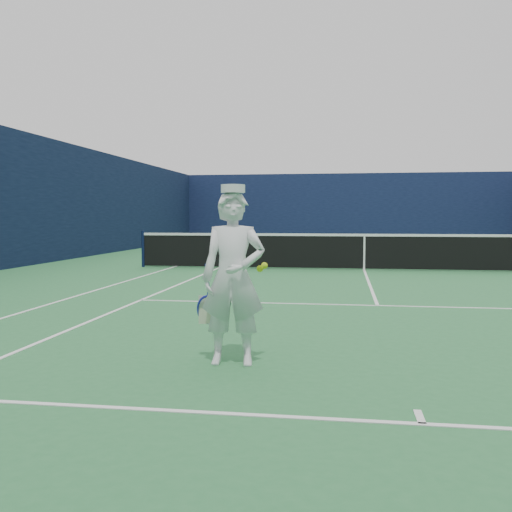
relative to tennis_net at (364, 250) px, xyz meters
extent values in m
plane|color=#2B703C|center=(0.00, 0.00, -0.55)|extent=(80.00, 80.00, 0.00)
cube|color=white|center=(0.00, 11.88, -0.55)|extent=(11.03, 0.06, 0.01)
cube|color=white|center=(0.00, -11.88, -0.55)|extent=(11.03, 0.06, 0.01)
cube|color=white|center=(-5.49, 0.00, -0.55)|extent=(0.06, 23.83, 0.01)
cube|color=white|center=(-4.12, 0.00, -0.55)|extent=(0.06, 23.77, 0.01)
cube|color=white|center=(0.00, 6.40, -0.55)|extent=(8.23, 0.06, 0.01)
cube|color=white|center=(0.00, -6.40, -0.55)|extent=(8.23, 0.06, 0.01)
cube|color=white|center=(0.00, 0.00, -0.55)|extent=(0.06, 12.80, 0.01)
cube|color=white|center=(0.00, 11.73, -0.55)|extent=(0.06, 0.30, 0.01)
cube|color=white|center=(0.00, -11.73, -0.55)|extent=(0.06, 0.30, 0.01)
cube|color=#0E1736|center=(0.00, 18.00, 1.45)|extent=(20.12, 0.12, 4.00)
cube|color=#0E1836|center=(-10.00, 0.00, 1.45)|extent=(0.12, 36.12, 4.00)
cylinder|color=#141E4C|center=(-6.40, 0.00, -0.02)|extent=(0.09, 0.09, 1.07)
cube|color=black|center=(0.00, 0.00, -0.05)|extent=(12.79, 0.02, 0.92)
cube|color=white|center=(0.00, 0.00, 0.42)|extent=(12.79, 0.04, 0.07)
cube|color=white|center=(0.00, 0.00, -0.08)|extent=(0.05, 0.03, 0.94)
imported|color=white|center=(-1.66, -10.43, 0.32)|extent=(0.66, 0.46, 1.74)
cylinder|color=white|center=(-1.66, -10.43, 1.21)|extent=(0.24, 0.24, 0.08)
cube|color=white|center=(-1.67, -10.30, 1.18)|extent=(0.19, 0.11, 0.02)
cylinder|color=navy|center=(-1.95, -10.37, 0.34)|extent=(0.04, 0.09, 0.22)
cube|color=#1C1F9A|center=(-1.95, -10.31, 0.16)|extent=(0.02, 0.02, 0.14)
torus|color=#1C1F9A|center=(-1.95, -10.25, -0.04)|extent=(0.30, 0.12, 0.29)
cube|color=beige|center=(-1.95, -10.25, -0.04)|extent=(0.22, 0.02, 0.30)
sphere|color=#C4E319|center=(-1.41, -10.31, 0.40)|extent=(0.07, 0.07, 0.07)
sphere|color=#C4E319|center=(-1.37, -10.28, 0.43)|extent=(0.07, 0.07, 0.07)
camera|label=1|loc=(-0.57, -16.00, 0.94)|focal=40.00mm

